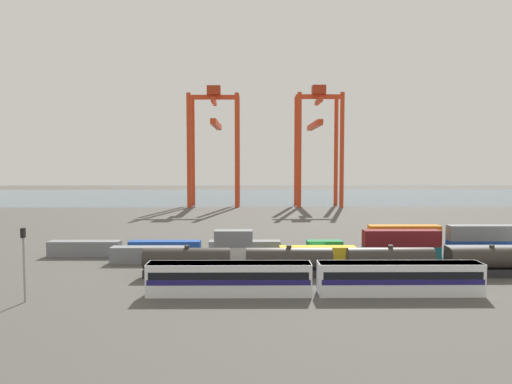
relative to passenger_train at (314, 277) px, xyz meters
name	(u,v)px	position (x,y,z in m)	size (l,w,h in m)	color
ground_plane	(296,226)	(3.43, 62.25, -2.14)	(420.00, 420.00, 0.00)	#4C4944
harbour_water	(275,196)	(3.43, 167.31, -2.14)	(400.00, 110.00, 0.01)	#475B6B
passenger_train	(314,277)	(0.00, 0.00, 0.00)	(40.25, 3.14, 3.90)	silver
freight_tank_row	(390,261)	(11.84, 9.18, -0.05)	(68.89, 2.95, 4.41)	#232326
signal_mast	(24,255)	(-33.50, -2.86, 3.32)	(0.36, 0.60, 8.53)	gray
shipping_container_0	(150,255)	(-23.81, 18.43, -0.84)	(12.10, 2.44, 2.60)	slate
shipping_container_1	(234,255)	(-10.46, 18.43, -0.84)	(6.04, 2.44, 2.60)	silver
shipping_container_2	(234,238)	(-10.46, 18.43, 1.76)	(6.04, 2.44, 2.60)	slate
shipping_container_3	(317,254)	(2.89, 18.43, -0.84)	(12.10, 2.44, 2.60)	gold
shipping_container_4	(401,254)	(16.24, 18.43, -0.84)	(12.10, 2.44, 2.60)	#146066
shipping_container_5	(401,238)	(16.24, 18.43, 1.76)	(12.10, 2.44, 2.60)	maroon
shipping_container_6	(484,254)	(29.59, 18.43, -0.84)	(12.10, 2.44, 2.60)	slate
shipping_container_8	(85,248)	(-36.02, 24.07, -0.84)	(12.10, 2.44, 2.60)	slate
shipping_container_9	(165,248)	(-22.39, 24.07, -0.84)	(12.10, 2.44, 2.60)	#1C4299
shipping_container_10	(245,248)	(-8.76, 24.07, -0.84)	(12.10, 2.44, 2.60)	slate
shipping_container_11	(324,248)	(4.88, 24.07, -0.84)	(6.04, 2.44, 2.60)	#197538
shipping_container_12	(404,248)	(18.51, 24.07, -0.84)	(12.10, 2.44, 2.60)	#1C4299
shipping_container_13	(404,233)	(18.51, 24.07, 1.76)	(12.10, 2.44, 2.60)	orange
shipping_container_14	(483,248)	(32.14, 24.07, -0.84)	(12.10, 2.44, 2.60)	#1C4299
shipping_container_15	(483,233)	(32.14, 24.07, 1.76)	(12.10, 2.44, 2.60)	slate
gantry_crane_west	(215,134)	(-21.21, 119.93, 24.16)	(18.46, 34.71, 43.37)	red
gantry_crane_central	(318,134)	(16.67, 119.85, 24.11)	(16.60, 34.37, 43.61)	red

